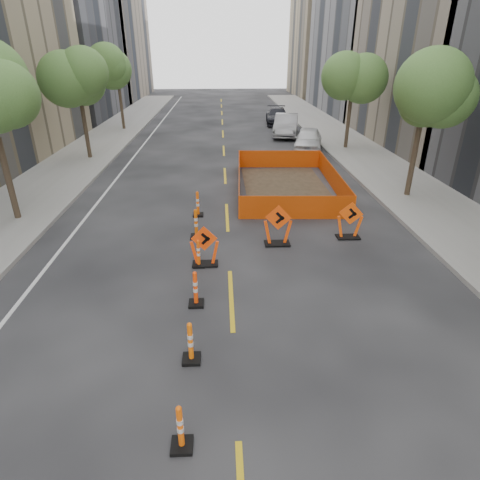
{
  "coord_description": "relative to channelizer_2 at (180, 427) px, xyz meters",
  "views": [
    {
      "loc": [
        -0.21,
        -5.33,
        6.24
      ],
      "look_at": [
        0.31,
        5.45,
        1.1
      ],
      "focal_mm": 30.0,
      "sensor_mm": 36.0,
      "label": 1
    }
  ],
  "objects": [
    {
      "name": "ground_plane",
      "position": [
        0.98,
        0.56,
        -0.48
      ],
      "size": [
        140.0,
        140.0,
        0.0
      ],
      "primitive_type": "plane",
      "color": "black"
    },
    {
      "name": "sidewalk_left",
      "position": [
        -8.02,
        12.56,
        -0.41
      ],
      "size": [
        4.0,
        90.0,
        0.15
      ],
      "primitive_type": "cube",
      "color": "gray",
      "rests_on": "ground"
    },
    {
      "name": "sidewalk_right",
      "position": [
        9.98,
        12.56,
        -0.41
      ],
      "size": [
        4.0,
        90.0,
        0.15
      ],
      "primitive_type": "cube",
      "color": "gray",
      "rests_on": "ground"
    },
    {
      "name": "bld_left_d",
      "position": [
        -16.02,
        39.76,
        6.52
      ],
      "size": [
        12.0,
        16.0,
        14.0
      ],
      "primitive_type": "cube",
      "color": "#4C4C51",
      "rests_on": "ground"
    },
    {
      "name": "bld_left_e",
      "position": [
        -16.02,
        56.16,
        9.52
      ],
      "size": [
        12.0,
        20.0,
        20.0
      ],
      "primitive_type": "cube",
      "color": "gray",
      "rests_on": "ground"
    },
    {
      "name": "bld_right_c",
      "position": [
        17.98,
        24.36,
        6.52
      ],
      "size": [
        12.0,
        16.0,
        14.0
      ],
      "primitive_type": "cube",
      "color": "gray",
      "rests_on": "ground"
    },
    {
      "name": "bld_right_d",
      "position": [
        17.98,
        40.76,
        9.52
      ],
      "size": [
        12.0,
        18.0,
        20.0
      ],
      "primitive_type": "cube",
      "color": "gray",
      "rests_on": "ground"
    },
    {
      "name": "bld_right_e",
      "position": [
        17.98,
        59.16,
        7.52
      ],
      "size": [
        12.0,
        14.0,
        16.0
      ],
      "primitive_type": "cube",
      "color": "tan",
      "rests_on": "ground"
    },
    {
      "name": "tree_l_c",
      "position": [
        -7.42,
        20.56,
        4.04
      ],
      "size": [
        2.8,
        2.8,
        5.95
      ],
      "color": "#382B1E",
      "rests_on": "ground"
    },
    {
      "name": "tree_l_d",
      "position": [
        -7.42,
        30.56,
        4.04
      ],
      "size": [
        2.8,
        2.8,
        5.95
      ],
      "color": "#382B1E",
      "rests_on": "ground"
    },
    {
      "name": "tree_r_b",
      "position": [
        9.38,
        12.56,
        4.04
      ],
      "size": [
        2.8,
        2.8,
        5.95
      ],
      "color": "#382B1E",
      "rests_on": "ground"
    },
    {
      "name": "tree_r_c",
      "position": [
        9.38,
        22.56,
        4.04
      ],
      "size": [
        2.8,
        2.8,
        5.95
      ],
      "color": "#382B1E",
      "rests_on": "ground"
    },
    {
      "name": "channelizer_2",
      "position": [
        0.0,
        0.0,
        0.0
      ],
      "size": [
        0.38,
        0.38,
        0.97
      ],
      "primitive_type": null,
      "color": "#F15A0A",
      "rests_on": "ground"
    },
    {
      "name": "channelizer_3",
      "position": [
        0.04,
        2.15,
        0.03
      ],
      "size": [
        0.4,
        0.4,
        1.02
      ],
      "primitive_type": null,
      "color": "orange",
      "rests_on": "ground"
    },
    {
      "name": "channelizer_4",
      "position": [
        0.03,
        4.3,
        0.03
      ],
      "size": [
        0.41,
        0.41,
        1.03
      ],
      "primitive_type": null,
      "color": "#FF420A",
      "rests_on": "ground"
    },
    {
      "name": "channelizer_5",
      "position": [
        0.01,
        6.45,
        -0.02
      ],
      "size": [
        0.36,
        0.36,
        0.92
      ],
      "primitive_type": null,
      "color": "#F7570A",
      "rests_on": "ground"
    },
    {
      "name": "channelizer_6",
      "position": [
        -0.17,
        8.6,
        0.07
      ],
      "size": [
        0.44,
        0.44,
        1.12
      ],
      "primitive_type": null,
      "color": "#E25B09",
      "rests_on": "ground"
    },
    {
      "name": "channelizer_7",
      "position": [
        -0.21,
        10.75,
        0.05
      ],
      "size": [
        0.42,
        0.42,
        1.06
      ],
      "primitive_type": null,
      "color": "#EB5609",
      "rests_on": "ground"
    },
    {
      "name": "chevron_sign_left",
      "position": [
        0.21,
        6.51,
        0.2
      ],
      "size": [
        0.91,
        0.56,
        1.36
      ],
      "primitive_type": null,
      "rotation": [
        0.0,
        0.0,
        -0.01
      ],
      "color": "#FF430A",
      "rests_on": "ground"
    },
    {
      "name": "chevron_sign_center",
      "position": [
        2.71,
        7.88,
        0.26
      ],
      "size": [
        1.08,
        0.75,
        1.48
      ],
      "primitive_type": null,
      "rotation": [
        0.0,
        0.0,
        -0.17
      ],
      "color": "#FA460A",
      "rests_on": "ground"
    },
    {
      "name": "chevron_sign_right",
      "position": [
        5.37,
        8.31,
        0.21
      ],
      "size": [
        1.06,
        0.82,
        1.39
      ],
      "primitive_type": null,
      "rotation": [
        0.0,
        0.0,
        -0.31
      ],
      "color": "#F64D0A",
      "rests_on": "ground"
    },
    {
      "name": "safety_fence",
      "position": [
        3.98,
        14.15,
        0.01
      ],
      "size": [
        5.02,
        8.13,
        0.99
      ],
      "primitive_type": null,
      "rotation": [
        0.0,
        0.0,
        -0.05
      ],
      "color": "#EF570C",
      "rests_on": "ground"
    },
    {
      "name": "parked_car_near",
      "position": [
        6.7,
        22.29,
        0.26
      ],
      "size": [
        2.77,
        4.67,
        1.49
      ],
      "primitive_type": "imported",
      "rotation": [
        0.0,
        0.0,
        -0.24
      ],
      "color": "silver",
      "rests_on": "ground"
    },
    {
      "name": "parked_car_mid",
      "position": [
        5.99,
        27.59,
        0.34
      ],
      "size": [
        2.71,
        5.25,
        1.65
      ],
      "primitive_type": "imported",
      "rotation": [
        0.0,
        0.0,
        -0.2
      ],
      "color": "gray",
      "rests_on": "ground"
    },
    {
      "name": "parked_car_far",
      "position": [
        6.04,
        33.15,
        0.23
      ],
      "size": [
        2.38,
        5.06,
        1.43
      ],
      "primitive_type": "imported",
      "rotation": [
        0.0,
        0.0,
        -0.08
      ],
      "color": "black",
      "rests_on": "ground"
    }
  ]
}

